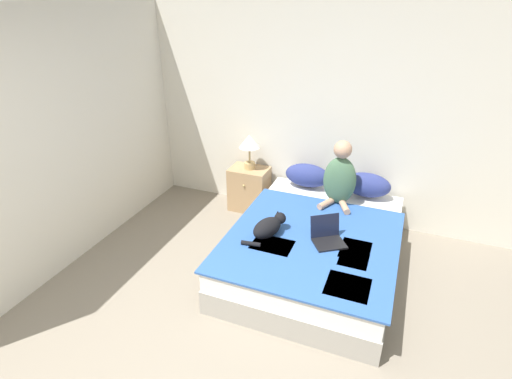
{
  "coord_description": "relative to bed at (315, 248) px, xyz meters",
  "views": [
    {
      "loc": [
        1.11,
        -1.48,
        2.64
      ],
      "look_at": [
        -0.23,
        1.86,
        0.81
      ],
      "focal_mm": 28.0,
      "sensor_mm": 36.0,
      "label": 1
    }
  ],
  "objects": [
    {
      "name": "person_sitting",
      "position": [
        0.08,
        0.62,
        0.56
      ],
      "size": [
        0.37,
        0.35,
        0.74
      ],
      "color": "#476B4C",
      "rests_on": "bed"
    },
    {
      "name": "table_lamp",
      "position": [
        -1.11,
        0.9,
        0.68
      ],
      "size": [
        0.26,
        0.26,
        0.45
      ],
      "color": "tan",
      "rests_on": "nightstand"
    },
    {
      "name": "wall_back",
      "position": [
        -0.41,
        1.14,
        1.05
      ],
      "size": [
        5.03,
        0.05,
        2.55
      ],
      "color": "beige",
      "rests_on": "ground_plane"
    },
    {
      "name": "pillow_far",
      "position": [
        0.35,
        0.91,
        0.38
      ],
      "size": [
        0.54,
        0.27,
        0.28
      ],
      "color": "navy",
      "rests_on": "bed"
    },
    {
      "name": "cat_tabby",
      "position": [
        -0.41,
        -0.29,
        0.33
      ],
      "size": [
        0.33,
        0.47,
        0.19
      ],
      "rotation": [
        0.0,
        0.0,
        1.17
      ],
      "color": "black",
      "rests_on": "bed"
    },
    {
      "name": "laptop_open",
      "position": [
        0.15,
        -0.19,
        0.29
      ],
      "size": [
        0.39,
        0.39,
        0.24
      ],
      "rotation": [
        0.0,
        0.0,
        0.6
      ],
      "color": "black",
      "rests_on": "bed"
    },
    {
      "name": "nightstand",
      "position": [
        -1.11,
        0.9,
        0.06
      ],
      "size": [
        0.49,
        0.37,
        0.58
      ],
      "color": "tan",
      "rests_on": "ground_plane"
    },
    {
      "name": "wall_side",
      "position": [
        -2.45,
        -0.4,
        1.05
      ],
      "size": [
        0.05,
        4.03,
        2.55
      ],
      "color": "beige",
      "rests_on": "ground_plane"
    },
    {
      "name": "pillow_near",
      "position": [
        -0.35,
        0.91,
        0.38
      ],
      "size": [
        0.54,
        0.27,
        0.28
      ],
      "color": "navy",
      "rests_on": "bed"
    },
    {
      "name": "bed",
      "position": [
        0.0,
        0.0,
        0.0
      ],
      "size": [
        1.62,
        2.14,
        0.46
      ],
      "color": "#9E998E",
      "rests_on": "ground_plane"
    }
  ]
}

